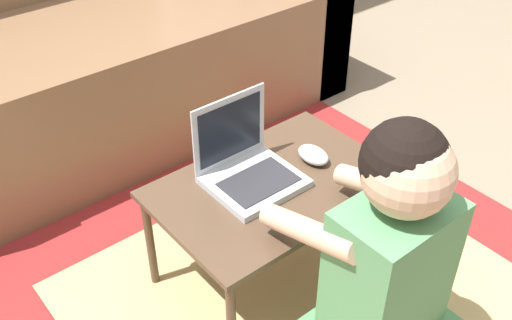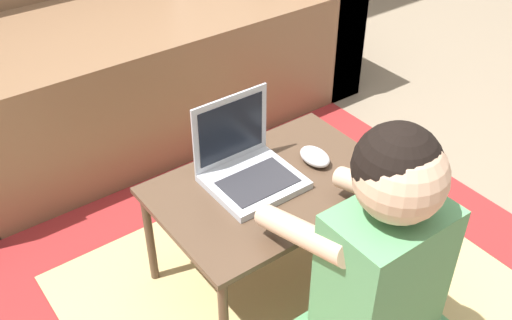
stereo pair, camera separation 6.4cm
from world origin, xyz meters
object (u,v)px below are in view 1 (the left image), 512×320
(couch, at_px, (115,42))
(person_seated, at_px, (387,270))
(laptop_desk, at_px, (274,194))
(laptop, at_px, (248,169))
(computer_mouse, at_px, (313,155))

(couch, height_order, person_seated, couch)
(laptop_desk, relative_size, person_seated, 0.86)
(laptop_desk, xyz_separation_m, laptop, (-0.04, 0.06, 0.07))
(laptop_desk, height_order, laptop, laptop)
(couch, relative_size, laptop_desk, 2.74)
(couch, xyz_separation_m, laptop, (-0.15, -1.01, 0.05))
(laptop_desk, bearing_deg, laptop, 127.42)
(laptop, xyz_separation_m, person_seated, (0.04, -0.45, -0.04))
(laptop_desk, relative_size, laptop, 2.71)
(couch, xyz_separation_m, laptop_desk, (-0.10, -1.07, -0.02))
(laptop, distance_m, computer_mouse, 0.20)
(person_seated, bearing_deg, laptop, 94.89)
(couch, bearing_deg, laptop, -98.24)
(laptop_desk, distance_m, person_seated, 0.39)
(computer_mouse, bearing_deg, couch, 92.52)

